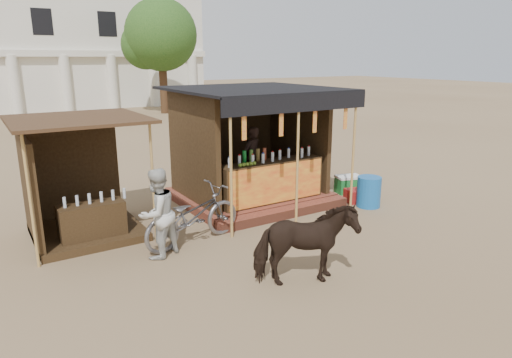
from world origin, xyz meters
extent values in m
plane|color=#846B4C|center=(0.00, 0.00, 0.00)|extent=(120.00, 120.00, 0.00)
cube|color=brown|center=(1.00, 3.50, 0.11)|extent=(3.40, 2.80, 0.22)
cube|color=brown|center=(1.00, 1.95, 0.10)|extent=(3.40, 0.35, 0.20)
cube|color=#3B2915|center=(1.00, 2.55, 0.69)|extent=(2.60, 0.55, 0.95)
cube|color=red|center=(1.00, 2.27, 0.69)|extent=(2.50, 0.02, 0.88)
cube|color=#3B2915|center=(1.00, 4.75, 1.47)|extent=(3.00, 0.12, 2.50)
cube|color=#3B2915|center=(-0.50, 3.50, 1.47)|extent=(0.12, 2.50, 2.50)
cube|color=#3B2915|center=(2.50, 3.50, 1.47)|extent=(0.12, 2.50, 2.50)
cube|color=black|center=(1.00, 3.30, 2.75)|extent=(3.60, 3.60, 0.06)
cube|color=black|center=(1.00, 1.52, 2.57)|extent=(3.60, 0.06, 0.36)
cylinder|color=tan|center=(-0.60, 1.55, 1.38)|extent=(0.06, 0.06, 2.75)
cylinder|color=tan|center=(1.00, 1.55, 1.38)|extent=(0.06, 0.06, 2.75)
cylinder|color=tan|center=(2.60, 1.55, 1.38)|extent=(0.06, 0.06, 2.75)
cube|color=red|center=(-0.30, 1.55, 2.20)|extent=(0.10, 0.02, 0.55)
cube|color=red|center=(0.57, 1.55, 2.20)|extent=(0.10, 0.02, 0.55)
cube|color=red|center=(1.43, 1.55, 2.20)|extent=(0.10, 0.02, 0.55)
cube|color=red|center=(2.30, 1.55, 2.20)|extent=(0.10, 0.02, 0.55)
imported|color=black|center=(1.14, 3.60, 1.02)|extent=(0.68, 0.56, 1.60)
cube|color=#3B2915|center=(-3.00, 3.20, 0.07)|extent=(2.00, 2.00, 0.15)
cube|color=#3B2915|center=(-3.00, 4.15, 1.05)|extent=(1.90, 0.10, 2.10)
cube|color=#3B2915|center=(-3.95, 3.20, 1.05)|extent=(0.10, 1.90, 2.10)
cube|color=#472D19|center=(-3.00, 3.10, 2.35)|extent=(2.40, 2.40, 0.06)
cylinder|color=tan|center=(-4.05, 2.15, 1.18)|extent=(0.05, 0.05, 2.35)
cylinder|color=tan|center=(-1.95, 2.15, 1.18)|extent=(0.05, 0.05, 2.35)
cube|color=#3B2915|center=(-3.00, 2.70, 0.40)|extent=(1.20, 0.50, 0.80)
imported|color=black|center=(-0.59, -0.75, 0.66)|extent=(1.71, 1.21, 1.32)
imported|color=gray|center=(-1.37, 1.67, 0.55)|extent=(2.21, 1.12, 1.11)
imported|color=#B9BAB3|center=(-2.15, 1.45, 0.81)|extent=(0.97, 0.88, 1.62)
cylinder|color=#1559A3|center=(3.12, 1.49, 0.36)|extent=(0.70, 0.70, 0.73)
cube|color=maroon|center=(3.07, 1.91, 0.16)|extent=(0.48, 0.51, 0.32)
cube|color=#186E2C|center=(3.51, 2.60, 0.20)|extent=(0.71, 0.58, 0.40)
cube|color=white|center=(3.51, 2.60, 0.43)|extent=(0.74, 0.60, 0.06)
cube|color=silver|center=(-2.00, 30.00, 4.00)|extent=(26.00, 7.00, 8.00)
cube|color=silver|center=(-2.00, 26.40, 3.70)|extent=(26.00, 0.50, 0.40)
cylinder|color=silver|center=(-2.00, 26.40, 1.80)|extent=(0.70, 0.70, 3.60)
cylinder|color=silver|center=(1.00, 26.40, 1.80)|extent=(0.70, 0.70, 3.60)
cylinder|color=silver|center=(4.00, 26.40, 1.80)|extent=(0.70, 0.70, 3.60)
cylinder|color=silver|center=(7.00, 26.40, 1.80)|extent=(0.70, 0.70, 3.60)
cylinder|color=silver|center=(10.00, 26.40, 1.80)|extent=(0.70, 0.70, 3.60)
cylinder|color=#382314|center=(6.00, 22.00, 2.00)|extent=(0.50, 0.50, 4.00)
sphere|color=#3B5F20|center=(6.00, 22.00, 4.80)|extent=(4.40, 4.40, 4.40)
sphere|color=#3B5F20|center=(5.20, 22.60, 4.20)|extent=(2.99, 2.99, 2.99)
camera|label=1|loc=(-4.73, -5.88, 3.47)|focal=32.00mm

